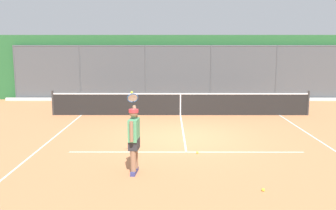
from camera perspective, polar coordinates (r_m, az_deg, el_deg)
The scene contains 7 objects.
ground_plane at distance 12.36m, azimuth 2.46°, elevation -4.99°, with size 60.00×60.00×0.00m, color #C67A4C.
court_line_markings at distance 10.42m, azimuth 2.90°, elevation -7.70°, with size 8.66×10.22×0.01m.
fence_backdrop at distance 20.99m, azimuth 1.51°, elevation 5.77°, with size 20.84×1.37×3.54m.
tennis_net at distance 16.10m, azimuth 1.91°, elevation 0.17°, with size 11.13×0.09×1.07m.
tennis_player at distance 8.85m, azimuth -5.24°, elevation -4.80°, with size 0.39×1.35×1.85m.
tennis_ball_by_sideline at distance 10.60m, azimuth 4.52°, elevation -7.26°, with size 0.07×0.07×0.07m, color #D6E042.
tennis_ball_mid_court at distance 8.25m, azimuth 14.36°, elevation -12.45°, with size 0.07×0.07×0.07m, color #CCDB33.
Camera 1 is at (0.50, 11.97, 3.05)m, focal length 39.84 mm.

